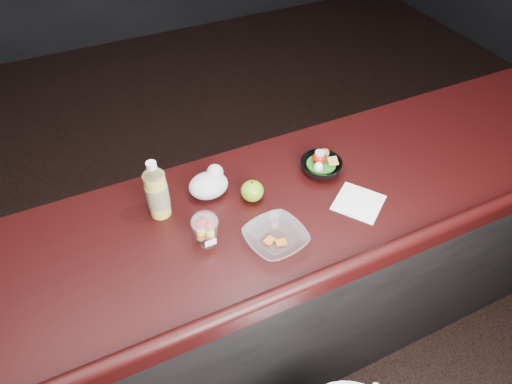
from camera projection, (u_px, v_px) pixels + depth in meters
room_shell at (324, 22)px, 0.86m from camera, size 8.00×8.00×8.00m
counter at (256, 291)px, 1.98m from camera, size 4.06×0.71×1.02m
lemonade_bottle at (157, 193)px, 1.55m from camera, size 0.08×0.08×0.23m
fruit_cup at (205, 229)px, 1.48m from camera, size 0.09×0.09×0.13m
green_apple at (252, 191)px, 1.64m from camera, size 0.08×0.08×0.09m
plastic_bag at (209, 184)px, 1.66m from camera, size 0.15×0.12×0.11m
snack_bowl at (321, 166)px, 1.76m from camera, size 0.18×0.18×0.09m
takeout_bowl at (276, 238)px, 1.50m from camera, size 0.23×0.23×0.05m
paper_napkin at (359, 203)px, 1.65m from camera, size 0.22×0.22×0.00m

